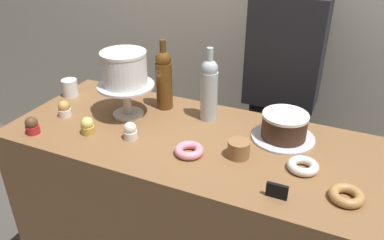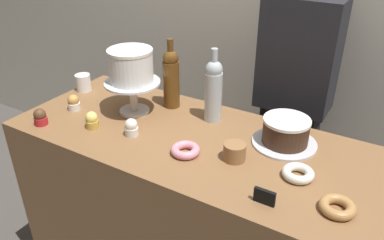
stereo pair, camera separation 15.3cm
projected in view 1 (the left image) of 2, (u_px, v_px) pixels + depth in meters
name	position (u px, v px, depth m)	size (l,w,h in m)	color
back_wall	(259.00, 1.00, 2.11)	(6.00, 0.05, 2.60)	beige
display_counter	(192.00, 222.00, 1.79)	(1.55, 0.65, 0.92)	brown
cake_stand_pedestal	(127.00, 94.00, 1.69)	(0.25, 0.25, 0.15)	silver
white_layer_cake	(124.00, 68.00, 1.63)	(0.20, 0.20, 0.15)	white
silver_serving_platter	(283.00, 137.00, 1.56)	(0.25, 0.25, 0.01)	silver
chocolate_round_cake	(284.00, 125.00, 1.53)	(0.18, 0.18, 0.10)	#3D2619
wine_bottle_amber	(164.00, 79.00, 1.74)	(0.08, 0.08, 0.33)	#5B3814
wine_bottle_clear	(209.00, 89.00, 1.64)	(0.08, 0.08, 0.33)	#B2BCC1
cupcake_caramel	(64.00, 109.00, 1.71)	(0.06, 0.06, 0.07)	white
cupcake_chocolate	(32.00, 126.00, 1.58)	(0.06, 0.06, 0.07)	red
cupcake_vanilla	(130.00, 131.00, 1.54)	(0.06, 0.06, 0.07)	white
cupcake_lemon	(88.00, 126.00, 1.58)	(0.06, 0.06, 0.07)	gold
donut_maple	(347.00, 196.00, 1.22)	(0.11, 0.11, 0.03)	#B27F47
donut_pink	(189.00, 150.00, 1.45)	(0.11, 0.11, 0.03)	pink
donut_sugar	(303.00, 166.00, 1.36)	(0.11, 0.11, 0.03)	silver
cookie_stack	(239.00, 149.00, 1.43)	(0.08, 0.08, 0.07)	olive
price_sign_chalkboard	(277.00, 191.00, 1.23)	(0.07, 0.01, 0.05)	black
coffee_cup_ceramic	(70.00, 88.00, 1.90)	(0.08, 0.08, 0.08)	white
barista_figure	(280.00, 103.00, 2.04)	(0.36, 0.22, 1.60)	black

